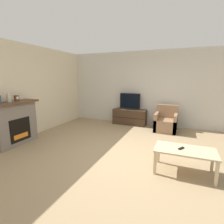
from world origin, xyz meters
The scene contains 11 objects.
ground_plane centered at (0.00, 0.00, 0.00)m, with size 24.00×24.00×0.00m, color #9E8460.
wall_back centered at (0.00, 2.96, 1.35)m, with size 12.00×0.06×2.70m.
wall_left centered at (-3.14, 0.00, 1.35)m, with size 0.06×12.00×2.70m.
fireplace centered at (-2.92, -0.40, 0.58)m, with size 0.50×1.23×1.14m.
mantel_vase_centre_left centered at (-2.90, -0.49, 1.25)m, with size 0.11×0.11×0.23m.
mantel_clock centered at (-2.90, -0.27, 1.22)m, with size 0.08×0.11×0.15m.
tv_stand centered at (-0.70, 2.69, 0.29)m, with size 1.25×0.41×0.57m.
tv centered at (-0.70, 2.69, 0.86)m, with size 0.77×0.18×0.61m.
armchair centered at (0.65, 2.38, 0.28)m, with size 0.70×0.76×0.84m.
coffee_table centered at (1.23, -0.25, 0.40)m, with size 1.06×0.57×0.46m.
remote centered at (1.16, -0.25, 0.47)m, with size 0.11×0.15×0.02m.
Camera 1 is at (1.13, -3.52, 1.75)m, focal length 28.00 mm.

